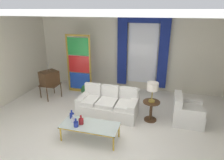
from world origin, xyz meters
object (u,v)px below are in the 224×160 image
Objects in this scene: stained_glass_divider at (79,65)px; bottle_ruby_flask at (74,119)px; coffee_table at (90,126)px; couch_white_long at (109,104)px; bottle_crystal_tall at (81,121)px; bottle_amber_squat at (72,115)px; armchair_white at (186,113)px; peacock_figurine at (85,91)px; bottle_blue_decanter at (76,124)px; vintage_tv at (49,79)px; table_lamp_brass at (153,87)px; round_side_table at (151,109)px.

bottle_ruby_flask is at bearing -68.80° from stained_glass_divider.
couch_white_long is at bearing 86.59° from coffee_table.
bottle_crystal_tall reaches higher than bottle_ruby_flask.
bottle_amber_squat reaches higher than bottle_ruby_flask.
bottle_crystal_tall reaches higher than bottle_amber_squat.
armchair_white reaches higher than bottle_crystal_tall.
peacock_figurine is at bearing 166.07° from armchair_white.
couch_white_long is 0.81× the size of stained_glass_divider.
bottle_amber_squat is at bearing 129.37° from bottle_blue_decanter.
couch_white_long is at bearing -38.86° from peacock_figurine.
table_lamp_brass is at bearing -9.59° from vintage_tv.
coffee_table is 0.35m from bottle_blue_decanter.
bottle_blue_decanter is 0.37× the size of round_side_table.
round_side_table is (-0.96, -0.17, 0.07)m from armchair_white.
table_lamp_brass reaches higher than bottle_ruby_flask.
armchair_white is at bearing -13.93° from peacock_figurine.
bottle_blue_decanter is 3.16m from stained_glass_divider.
peacock_figurine is (-0.89, 2.35, -0.27)m from bottle_crystal_tall.
bottle_ruby_flask is 2.21m from round_side_table.
vintage_tv is at bearing 166.86° from couch_white_long.
peacock_figurine is 1.05× the size of table_lamp_brass.
round_side_table is at bearing -22.52° from peacock_figurine.
vintage_tv is 1.18m from stained_glass_divider.
bottle_ruby_flask is (-0.22, 0.04, -0.02)m from bottle_crystal_tall.
coffee_table is 2.47× the size of table_lamp_brass.
coffee_table is at bearing -64.44° from peacock_figurine.
bottle_crystal_tall is at bearing -139.95° from round_side_table.
bottle_amber_squat is at bearing 150.35° from bottle_crystal_tall.
peacock_figurine reaches higher than coffee_table.
stained_glass_divider is at bearing 139.21° from couch_white_long.
bottle_blue_decanter is 1.09× the size of bottle_ruby_flask.
round_side_table reaches higher than peacock_figurine.
stained_glass_divider is at bearing 118.66° from coffee_table.
couch_white_long is 7.47× the size of bottle_crystal_tall.
peacock_figurine is (0.37, -0.39, -0.84)m from stained_glass_divider.
round_side_table is at bearing 0.00° from table_lamp_brass.
table_lamp_brass reaches higher than coffee_table.
stained_glass_divider is (-1.56, 1.35, 0.75)m from couch_white_long.
round_side_table is (3.64, -0.61, -0.37)m from vintage_tv.
armchair_white is at bearing 30.50° from bottle_crystal_tall.
stained_glass_divider reaches higher than bottle_blue_decanter.
round_side_table is (1.28, -0.06, 0.05)m from couch_white_long.
couch_white_long is 2.97× the size of peacock_figurine.
vintage_tv is at bearing -160.80° from peacock_figurine.
table_lamp_brass is at bearing -2.81° from couch_white_long.
peacock_figurine is (1.17, 0.41, -0.51)m from vintage_tv.
table_lamp_brass is at bearing -22.52° from peacock_figurine.
bottle_ruby_flask reaches higher than peacock_figurine.
bottle_crystal_tall is 0.11× the size of stained_glass_divider.
couch_white_long reaches higher than bottle_crystal_tall.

